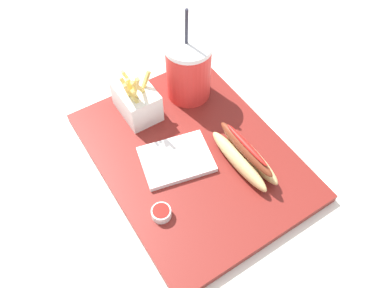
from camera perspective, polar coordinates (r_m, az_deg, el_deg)
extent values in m
cube|color=silver|center=(0.83, 0.00, -2.47)|extent=(2.40, 2.40, 0.02)
cube|color=maroon|center=(0.81, 0.00, -1.68)|extent=(0.47, 0.36, 0.02)
cylinder|color=red|center=(0.87, -0.51, 10.40)|extent=(0.10, 0.10, 0.13)
cylinder|color=white|center=(0.82, -0.54, 13.92)|extent=(0.10, 0.10, 0.01)
cylinder|color=#262633|center=(0.80, -0.81, 16.53)|extent=(0.01, 0.01, 0.09)
cube|color=white|center=(0.86, -8.06, 6.27)|extent=(0.11, 0.07, 0.07)
cube|color=#E5C660|center=(0.83, -6.92, 8.63)|extent=(0.01, 0.03, 0.06)
cube|color=#E5C660|center=(0.81, -8.70, 7.73)|extent=(0.02, 0.01, 0.06)
cube|color=#E5C660|center=(0.79, -8.26, 7.93)|extent=(0.04, 0.01, 0.08)
cube|color=#E5C660|center=(0.85, -9.32, 9.33)|extent=(0.02, 0.03, 0.06)
cube|color=#E5C660|center=(0.80, -7.71, 8.12)|extent=(0.04, 0.04, 0.08)
cube|color=#E5C660|center=(0.80, -8.73, 7.11)|extent=(0.04, 0.03, 0.08)
cube|color=#E5C660|center=(0.80, -9.40, 7.63)|extent=(0.03, 0.02, 0.07)
cube|color=#E5C660|center=(0.80, -8.27, 7.07)|extent=(0.03, 0.02, 0.06)
ellipsoid|color=#DBB775|center=(0.79, 8.33, -1.48)|extent=(0.17, 0.03, 0.04)
ellipsoid|color=#DBB775|center=(0.78, 6.77, -2.41)|extent=(0.17, 0.03, 0.04)
ellipsoid|color=maroon|center=(0.76, 7.80, -0.64)|extent=(0.16, 0.03, 0.02)
ellipsoid|color=red|center=(0.75, 7.91, -0.06)|extent=(0.12, 0.01, 0.01)
cylinder|color=white|center=(0.73, -4.49, -9.96)|extent=(0.04, 0.04, 0.02)
cylinder|color=#B2140F|center=(0.72, -4.52, -9.71)|extent=(0.03, 0.03, 0.01)
cube|color=white|center=(0.79, -2.42, -2.06)|extent=(0.13, 0.16, 0.01)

